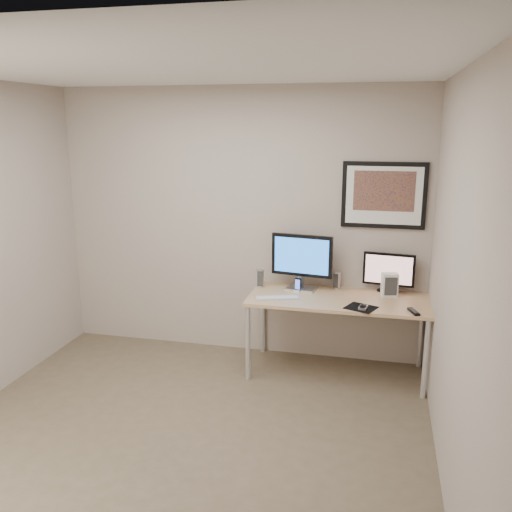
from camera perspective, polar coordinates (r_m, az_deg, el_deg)
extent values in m
plane|color=brown|center=(4.23, -7.75, -18.53)|extent=(3.60, 3.60, 0.00)
plane|color=white|center=(3.59, -9.18, 19.14)|extent=(3.60, 3.60, 0.00)
plane|color=gray|center=(5.28, -1.70, 3.42)|extent=(3.60, 0.00, 3.60)
plane|color=gray|center=(3.49, 20.34, -2.98)|extent=(0.00, 3.40, 3.40)
cube|color=#A56F50|center=(4.93, 8.63, -4.53)|extent=(1.60, 0.70, 0.03)
cylinder|color=silver|center=(4.89, -0.86, -9.13)|extent=(0.04, 0.04, 0.70)
cylinder|color=silver|center=(5.45, 0.72, -6.64)|extent=(0.04, 0.04, 0.70)
cylinder|color=silver|center=(4.78, 17.42, -10.33)|extent=(0.04, 0.04, 0.70)
cylinder|color=silver|center=(5.35, 16.97, -7.65)|extent=(0.04, 0.04, 0.70)
cube|color=black|center=(5.05, 13.31, 6.24)|extent=(0.75, 0.03, 0.60)
cube|color=silver|center=(5.03, 13.30, 6.21)|extent=(0.67, 0.00, 0.52)
cube|color=#C6721B|center=(5.02, 13.33, 6.66)|extent=(0.54, 0.00, 0.36)
cube|color=silver|center=(5.12, 4.78, -3.42)|extent=(0.29, 0.22, 0.02)
cube|color=silver|center=(5.10, 4.79, -2.70)|extent=(0.06, 0.05, 0.11)
cube|color=black|center=(5.04, 4.85, 0.06)|extent=(0.58, 0.12, 0.39)
cube|color=#1855AF|center=(5.02, 4.81, 0.00)|extent=(0.51, 0.08, 0.33)
cube|color=black|center=(5.19, 13.68, -3.57)|extent=(0.21, 0.13, 0.02)
cube|color=black|center=(5.18, 13.70, -3.25)|extent=(0.05, 0.04, 0.04)
cube|color=black|center=(5.13, 13.81, -1.38)|extent=(0.47, 0.09, 0.31)
cube|color=tan|center=(5.12, 13.81, -1.42)|extent=(0.42, 0.06, 0.26)
cylinder|color=silver|center=(5.17, 0.46, -2.31)|extent=(0.08, 0.08, 0.17)
cylinder|color=silver|center=(5.18, 8.54, -2.50)|extent=(0.08, 0.08, 0.16)
cube|color=black|center=(5.03, 4.42, -3.06)|extent=(0.08, 0.08, 0.13)
cube|color=#BBBBC0|center=(4.86, 2.19, -4.40)|extent=(0.40, 0.21, 0.01)
cube|color=black|center=(4.70, 10.98, -5.36)|extent=(0.31, 0.29, 0.00)
ellipsoid|color=black|center=(4.67, 11.21, -5.24)|extent=(0.08, 0.11, 0.04)
cube|color=black|center=(4.68, 16.25, -5.62)|extent=(0.10, 0.18, 0.02)
cube|color=silver|center=(5.04, 13.88, -2.96)|extent=(0.16, 0.13, 0.21)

